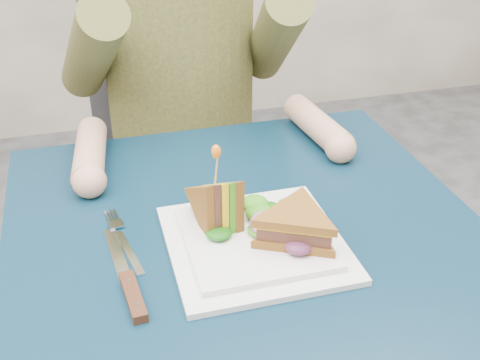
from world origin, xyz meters
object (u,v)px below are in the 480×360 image
object	(u,v)px
diner	(179,20)
plate	(255,242)
knife	(130,288)
chair	(179,148)
fork	(124,242)
sandwich_flat	(296,226)
sandwich_upright	(217,205)
table	(247,268)

from	to	relation	value
diner	plate	size ratio (longest dim) A/B	2.87
diner	knife	distance (m)	0.70
chair	fork	size ratio (longest dim) A/B	5.20
diner	fork	xyz separation A→B (m)	(-0.19, -0.53, -0.18)
sandwich_flat	knife	world-z (taller)	sandwich_flat
diner	sandwich_upright	xyz separation A→B (m)	(-0.05, -0.55, -0.13)
diner	sandwich_upright	distance (m)	0.57
diner	knife	xyz separation A→B (m)	(-0.20, -0.65, -0.18)
table	chair	xyz separation A→B (m)	(0.00, 0.66, -0.11)
table	knife	bearing A→B (deg)	-153.14
sandwich_upright	plate	bearing A→B (deg)	-43.75
knife	sandwich_upright	bearing A→B (deg)	33.35
plate	knife	xyz separation A→B (m)	(-0.19, -0.05, -0.00)
fork	knife	size ratio (longest dim) A/B	0.81
chair	sandwich_upright	bearing A→B (deg)	-94.15
table	fork	world-z (taller)	fork
diner	sandwich_upright	world-z (taller)	diner
table	plate	size ratio (longest dim) A/B	2.88
chair	plate	distance (m)	0.73
fork	plate	bearing A→B (deg)	-17.34
chair	knife	distance (m)	0.81
chair	fork	xyz separation A→B (m)	(-0.19, -0.65, 0.19)
chair	knife	world-z (taller)	chair
sandwich_flat	knife	size ratio (longest dim) A/B	0.86
sandwich_upright	knife	xyz separation A→B (m)	(-0.15, -0.10, -0.05)
table	diner	distance (m)	0.61
table	diner	bearing A→B (deg)	90.00
plate	sandwich_upright	bearing A→B (deg)	136.25
chair	table	bearing A→B (deg)	-90.00
sandwich_flat	sandwich_upright	world-z (taller)	sandwich_upright
diner	sandwich_flat	distance (m)	0.64
sandwich_upright	sandwich_flat	bearing A→B (deg)	-34.46
sandwich_upright	fork	bearing A→B (deg)	174.25
table	knife	size ratio (longest dim) A/B	3.38
diner	sandwich_flat	size ratio (longest dim) A/B	3.91
table	sandwich_flat	xyz separation A→B (m)	(0.05, -0.07, 0.12)
sandwich_flat	fork	bearing A→B (deg)	161.01
knife	diner	bearing A→B (deg)	73.17
sandwich_upright	knife	distance (m)	0.18
chair	fork	distance (m)	0.70
table	knife	distance (m)	0.23
chair	sandwich_flat	world-z (taller)	chair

